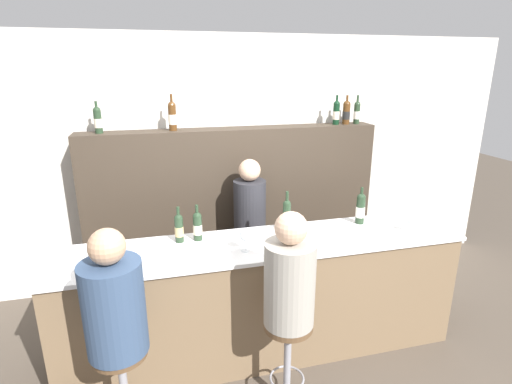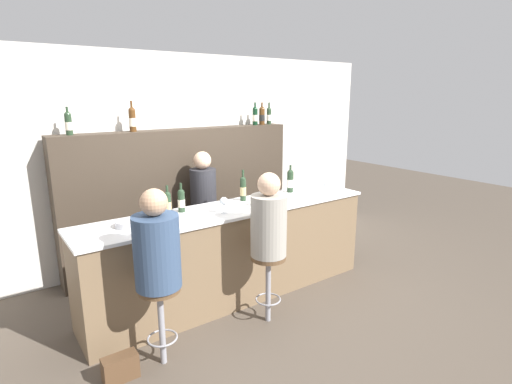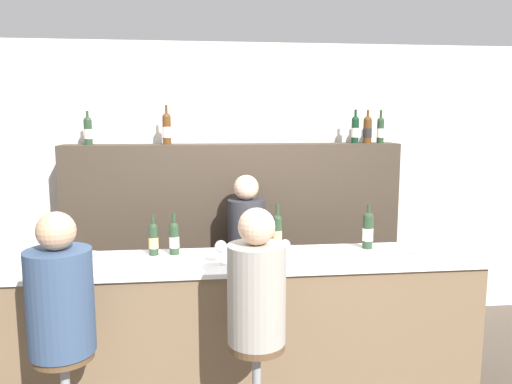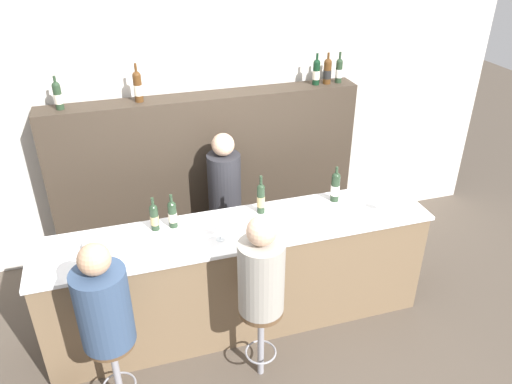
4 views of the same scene
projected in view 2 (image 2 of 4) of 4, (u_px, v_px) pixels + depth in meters
name	position (u px, v px, depth m)	size (l,w,h in m)	color
ground_plane	(250.00, 307.00, 4.06)	(16.00, 16.00, 0.00)	#4C4238
wall_back	(174.00, 159.00, 5.08)	(6.40, 0.05, 2.60)	beige
bar_counter	(234.00, 253.00, 4.18)	(3.16, 0.64, 0.98)	brown
back_bar_cabinet	(184.00, 197.00, 5.01)	(2.97, 0.28, 1.70)	#382D23
wine_bottle_counter_0	(168.00, 203.00, 3.81)	(0.07, 0.07, 0.28)	#233823
wine_bottle_counter_1	(181.00, 200.00, 3.89)	(0.07, 0.07, 0.29)	#233823
wine_bottle_counter_2	(243.00, 188.00, 4.30)	(0.07, 0.07, 0.34)	#233823
wine_bottle_counter_3	(290.00, 181.00, 4.67)	(0.08, 0.08, 0.32)	#233823
wine_bottle_backbar_0	(68.00, 123.00, 4.07)	(0.07, 0.07, 0.29)	#233823
wine_bottle_backbar_1	(132.00, 119.00, 4.44)	(0.08, 0.08, 0.34)	#4C2D14
wine_bottle_backbar_2	(255.00, 116.00, 5.40)	(0.07, 0.07, 0.30)	black
wine_bottle_backbar_3	(262.00, 115.00, 5.46)	(0.08, 0.08, 0.30)	#4C2D14
wine_bottle_backbar_4	(269.00, 115.00, 5.53)	(0.07, 0.07, 0.30)	#233823
wine_glass_0	(224.00, 202.00, 3.84)	(0.08, 0.08, 0.16)	silver
wine_glass_1	(259.00, 196.00, 4.08)	(0.08, 0.08, 0.16)	silver
wine_glass_2	(326.00, 186.00, 4.63)	(0.07, 0.07, 0.13)	silver
metal_bowl	(128.00, 224.00, 3.47)	(0.22, 0.22, 0.05)	#B7B7BC
bar_stool_left	(160.00, 305.00, 3.10)	(0.33, 0.33, 0.67)	gray
guest_seated_left	(157.00, 247.00, 2.99)	(0.35, 0.35, 0.77)	#334766
bar_stool_right	(268.00, 271.00, 3.70)	(0.33, 0.33, 0.67)	gray
guest_seated_right	(269.00, 221.00, 3.58)	(0.33, 0.33, 0.77)	gray
bartender	(204.00, 217.00, 4.78)	(0.31, 0.31, 1.46)	#28282D
handbag	(120.00, 368.00, 3.01)	(0.26, 0.12, 0.20)	#513823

